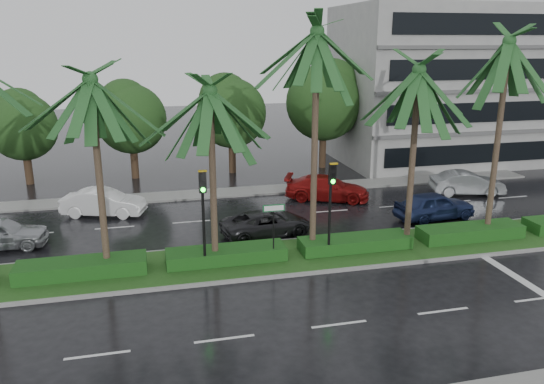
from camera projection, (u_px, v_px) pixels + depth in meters
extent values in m
plane|color=black|center=(299.00, 267.00, 23.00)|extent=(120.00, 120.00, 0.00)
cube|color=slate|center=(247.00, 191.00, 34.19)|extent=(40.00, 2.00, 0.12)
cube|color=gray|center=(292.00, 256.00, 23.91)|extent=(36.00, 4.00, 0.14)
cube|color=#204717|center=(292.00, 255.00, 23.89)|extent=(35.60, 3.70, 0.02)
cube|color=#124116|center=(82.00, 268.00, 21.79)|extent=(5.20, 1.40, 0.60)
cube|color=#124116|center=(226.00, 254.00, 23.13)|extent=(5.20, 1.40, 0.60)
cube|color=#124116|center=(355.00, 243.00, 24.48)|extent=(5.20, 1.40, 0.60)
cube|color=#124116|center=(470.00, 232.00, 25.83)|extent=(5.20, 1.40, 0.60)
cube|color=silver|center=(33.00, 234.00, 26.84)|extent=(2.00, 0.12, 0.01)
cube|color=silver|center=(97.00, 355.00, 16.53)|extent=(2.00, 0.12, 0.01)
cube|color=silver|center=(115.00, 228.00, 27.74)|extent=(2.00, 0.12, 0.01)
cube|color=silver|center=(224.00, 339.00, 17.43)|extent=(2.00, 0.12, 0.01)
cube|color=silver|center=(191.00, 222.00, 28.64)|extent=(2.00, 0.12, 0.01)
cube|color=silver|center=(339.00, 324.00, 18.32)|extent=(2.00, 0.12, 0.01)
cube|color=silver|center=(263.00, 216.00, 29.54)|extent=(2.00, 0.12, 0.01)
cube|color=silver|center=(443.00, 311.00, 19.22)|extent=(2.00, 0.12, 0.01)
cube|color=silver|center=(331.00, 211.00, 30.43)|extent=(2.00, 0.12, 0.01)
cube|color=silver|center=(538.00, 299.00, 20.12)|extent=(2.00, 0.12, 0.01)
cube|color=silver|center=(395.00, 206.00, 31.33)|extent=(2.00, 0.12, 0.01)
cube|color=silver|center=(456.00, 201.00, 32.23)|extent=(2.00, 0.12, 0.01)
cube|color=silver|center=(513.00, 197.00, 33.13)|extent=(2.00, 0.12, 0.01)
cube|color=silver|center=(514.00, 276.00, 22.10)|extent=(0.40, 6.00, 0.01)
cylinder|color=#3D2C23|center=(100.00, 180.00, 21.10)|extent=(0.28, 0.28, 7.89)
cylinder|color=#3D2C23|center=(108.00, 266.00, 22.13)|extent=(0.40, 0.40, 0.44)
cylinder|color=#3D2C23|center=(213.00, 181.00, 21.99)|extent=(0.28, 0.28, 7.38)
cylinder|color=#3D2C23|center=(215.00, 258.00, 22.95)|extent=(0.40, 0.40, 0.44)
cylinder|color=#3D2C23|center=(315.00, 147.00, 22.97)|extent=(0.28, 0.28, 9.66)
cylinder|color=#3D2C23|center=(312.00, 246.00, 24.24)|extent=(0.40, 0.40, 0.44)
cylinder|color=#3D2C23|center=(412.00, 162.00, 23.82)|extent=(0.28, 0.28, 8.09)
cylinder|color=#3D2C23|center=(406.00, 241.00, 24.88)|extent=(0.40, 0.40, 0.44)
cylinder|color=#3D2C23|center=(497.00, 143.00, 24.95)|extent=(0.28, 0.28, 9.27)
cylinder|color=#3D2C23|center=(487.00, 231.00, 26.17)|extent=(0.40, 0.40, 0.44)
cylinder|color=black|center=(204.00, 231.00, 21.96)|extent=(0.12, 0.12, 3.40)
cube|color=black|center=(203.00, 182.00, 21.20)|extent=(0.30, 0.18, 0.90)
cube|color=gold|center=(202.00, 171.00, 20.95)|extent=(0.34, 0.12, 0.06)
cylinder|color=black|center=(203.00, 175.00, 21.02)|extent=(0.18, 0.04, 0.18)
cylinder|color=black|center=(203.00, 183.00, 21.11)|extent=(0.18, 0.04, 0.18)
cylinder|color=#0CE519|center=(203.00, 190.00, 21.19)|extent=(0.18, 0.04, 0.18)
cylinder|color=black|center=(329.00, 221.00, 23.20)|extent=(0.12, 0.12, 3.40)
cube|color=black|center=(332.00, 174.00, 22.43)|extent=(0.30, 0.18, 0.90)
cube|color=gold|center=(334.00, 164.00, 22.19)|extent=(0.34, 0.12, 0.06)
cylinder|color=black|center=(333.00, 168.00, 22.26)|extent=(0.18, 0.04, 0.18)
cylinder|color=black|center=(333.00, 175.00, 22.34)|extent=(0.18, 0.04, 0.18)
cylinder|color=#0CE519|center=(333.00, 181.00, 22.42)|extent=(0.18, 0.04, 0.18)
cylinder|color=black|center=(274.00, 233.00, 22.84)|extent=(0.06, 0.06, 2.60)
cube|color=#0C5926|center=(274.00, 208.00, 22.49)|extent=(0.95, 0.04, 0.30)
cube|color=white|center=(274.00, 208.00, 22.47)|extent=(0.85, 0.01, 0.22)
cylinder|color=#362A18|center=(28.00, 168.00, 35.91)|extent=(0.52, 0.52, 2.17)
sphere|color=#183A15|center=(23.00, 127.00, 35.13)|extent=(4.47, 4.47, 4.47)
sphere|color=#183A15|center=(22.00, 113.00, 35.17)|extent=(3.35, 3.35, 3.35)
cylinder|color=#362A18|center=(135.00, 162.00, 37.46)|extent=(0.52, 0.52, 2.34)
sphere|color=#183A15|center=(131.00, 119.00, 36.62)|extent=(4.81, 4.81, 4.81)
sphere|color=#183A15|center=(130.00, 105.00, 36.64)|extent=(3.61, 3.61, 3.61)
cylinder|color=#362A18|center=(232.00, 156.00, 39.01)|extent=(0.52, 0.52, 2.44)
sphere|color=#183A15|center=(231.00, 113.00, 38.13)|extent=(5.03, 5.03, 5.03)
sphere|color=#183A15|center=(230.00, 99.00, 38.14)|extent=(3.77, 3.77, 3.77)
cylinder|color=#362A18|center=(323.00, 150.00, 40.54)|extent=(0.52, 0.52, 2.75)
sphere|color=#183A15|center=(324.00, 103.00, 39.55)|extent=(5.67, 5.67, 5.67)
sphere|color=#183A15|center=(323.00, 87.00, 39.53)|extent=(4.25, 4.25, 4.25)
cylinder|color=#362A18|center=(406.00, 149.00, 42.19)|extent=(0.52, 0.52, 2.18)
sphere|color=#183A15|center=(408.00, 113.00, 41.40)|extent=(4.49, 4.49, 4.49)
sphere|color=#183A15|center=(407.00, 102.00, 41.44)|extent=(3.37, 3.37, 3.37)
cube|color=gray|center=(442.00, 85.00, 41.97)|extent=(16.00, 10.00, 12.00)
imported|color=white|center=(104.00, 202.00, 29.53)|extent=(2.78, 4.79, 1.49)
imported|color=black|center=(267.00, 223.00, 26.47)|extent=(2.90, 4.89, 1.28)
imported|color=maroon|center=(327.00, 188.00, 32.43)|extent=(3.91, 5.51, 1.48)
imported|color=#1A264E|center=(434.00, 206.00, 28.91)|extent=(2.27, 4.64, 1.52)
imported|color=slate|center=(467.00, 183.00, 33.51)|extent=(2.60, 4.74, 1.48)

